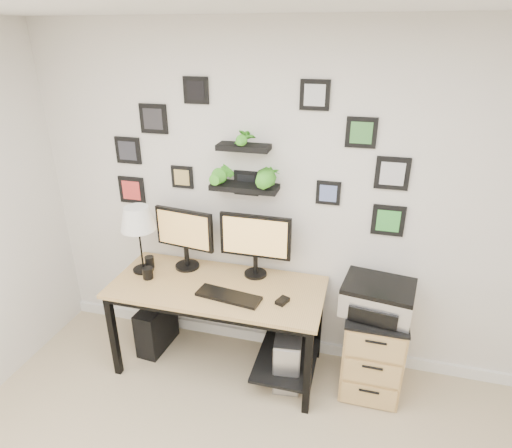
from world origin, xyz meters
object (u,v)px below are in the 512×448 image
(monitor_left, at_px, (185,235))
(table_lamp, at_px, (137,220))
(desk, at_px, (224,298))
(pc_tower_grey, at_px, (288,353))
(mug, at_px, (148,273))
(file_cabinet, at_px, (372,348))
(monitor_right, at_px, (255,241))
(pc_tower_black, at_px, (157,326))
(printer, at_px, (378,298))

(monitor_left, distance_m, table_lamp, 0.37)
(desk, bearing_deg, pc_tower_grey, -2.48)
(desk, distance_m, mug, 0.61)
(monitor_left, bearing_deg, pc_tower_grey, -11.77)
(file_cabinet, bearing_deg, monitor_right, 172.22)
(mug, distance_m, pc_tower_black, 0.60)
(monitor_left, distance_m, file_cabinet, 1.67)
(printer, bearing_deg, pc_tower_black, -179.32)
(mug, bearing_deg, printer, 4.45)
(table_lamp, xyz_separation_m, file_cabinet, (1.82, 0.03, -0.85))
(desk, xyz_separation_m, table_lamp, (-0.68, 0.03, 0.56))
(table_lamp, bearing_deg, file_cabinet, 0.85)
(pc_tower_grey, bearing_deg, desk, 177.52)
(pc_tower_black, distance_m, printer, 1.85)
(monitor_right, height_order, mug, monitor_right)
(table_lamp, bearing_deg, mug, -46.76)
(desk, distance_m, monitor_right, 0.51)
(desk, distance_m, table_lamp, 0.88)
(file_cabinet, bearing_deg, table_lamp, -179.15)
(pc_tower_grey, height_order, printer, printer)
(mug, relative_size, pc_tower_grey, 0.19)
(pc_tower_black, height_order, file_cabinet, file_cabinet)
(monitor_right, bearing_deg, printer, -7.61)
(pc_tower_grey, bearing_deg, mug, -177.50)
(pc_tower_grey, bearing_deg, file_cabinet, 7.46)
(desk, relative_size, monitor_right, 2.92)
(pc_tower_black, bearing_deg, printer, 5.39)
(mug, bearing_deg, pc_tower_black, 110.87)
(mug, distance_m, pc_tower_grey, 1.25)
(desk, bearing_deg, table_lamp, 177.40)
(monitor_left, relative_size, mug, 5.59)
(mug, xyz_separation_m, printer, (1.72, 0.13, -0.01))
(monitor_left, height_order, mug, monitor_left)
(desk, bearing_deg, monitor_left, 155.98)
(table_lamp, xyz_separation_m, printer, (1.81, 0.03, -0.41))
(monitor_right, distance_m, printer, 0.97)
(table_lamp, bearing_deg, desk, -2.60)
(mug, xyz_separation_m, pc_tower_grey, (1.11, 0.05, -0.57))
(pc_tower_black, relative_size, printer, 0.77)
(desk, bearing_deg, pc_tower_black, 176.20)
(table_lamp, xyz_separation_m, pc_tower_black, (0.05, 0.01, -0.98))
(monitor_right, relative_size, printer, 1.04)
(mug, xyz_separation_m, file_cabinet, (1.73, 0.13, -0.46))
(mug, relative_size, pc_tower_black, 0.22)
(monitor_right, height_order, table_lamp, table_lamp)
(table_lamp, relative_size, printer, 1.03)
(monitor_left, bearing_deg, desk, -24.02)
(pc_tower_grey, xyz_separation_m, printer, (0.61, 0.09, 0.56))
(desk, relative_size, pc_tower_black, 3.94)
(desk, xyz_separation_m, monitor_right, (0.20, 0.19, 0.43))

